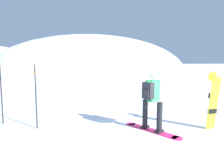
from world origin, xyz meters
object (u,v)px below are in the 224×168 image
Objects in this scene: snowboarder_main at (152,98)px; spare_snowboard at (213,100)px; piste_marker_near at (1,88)px; piste_marker_far at (36,92)px.

snowboarder_main is 1.74m from spare_snowboard.
spare_snowboard is at bearing -21.26° from piste_marker_near.
snowboarder_main is 1.04× the size of spare_snowboard.
spare_snowboard is 0.88× the size of piste_marker_far.
piste_marker_near is at bearing 155.20° from snowboarder_main.
piste_marker_far is at bearing 160.01° from snowboarder_main.
piste_marker_far is at bearing -36.71° from piste_marker_near.
spare_snowboard is 4.99m from piste_marker_far.
spare_snowboard is 6.25m from piste_marker_near.
piste_marker_near is 1.04× the size of piste_marker_far.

